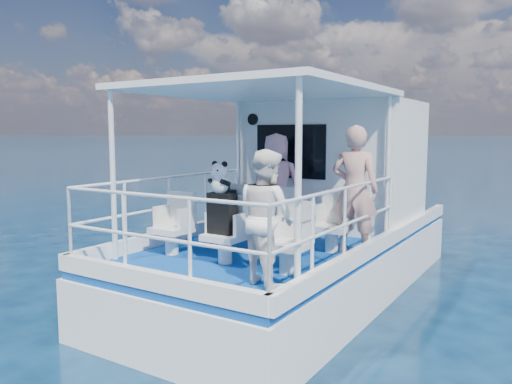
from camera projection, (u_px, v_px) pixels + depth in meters
ground at (269, 306)px, 7.40m from camera, size 2000.00×2000.00×0.00m
hull at (300, 289)px, 8.25m from camera, size 3.00×7.00×1.60m
deck at (300, 238)px, 8.15m from camera, size 2.90×6.90×0.10m
cabin at (333, 164)px, 9.11m from camera, size 2.85×2.00×2.20m
canopy at (262, 90)px, 6.88m from camera, size 3.00×3.20×0.08m
canopy_posts at (260, 173)px, 6.96m from camera, size 2.77×2.97×2.20m
railings at (247, 219)px, 6.76m from camera, size 2.84×3.59×1.00m
seat_port_fwd at (227, 226)px, 7.92m from camera, size 0.48×0.46×0.38m
seat_center_fwd at (276, 232)px, 7.45m from camera, size 0.48×0.46×0.38m
seat_stbd_fwd at (332, 238)px, 6.97m from camera, size 0.48×0.46×0.38m
seat_port_aft at (172, 240)px, 6.83m from camera, size 0.48×0.46×0.38m
seat_center_aft at (225, 248)px, 6.35m from camera, size 0.48×0.46×0.38m
seat_stbd_aft at (287, 258)px, 5.88m from camera, size 0.48×0.46×0.38m
passenger_port_fwd at (276, 184)px, 8.10m from camera, size 0.71×0.59×1.66m
passenger_stbd_fwd at (355, 190)px, 6.80m from camera, size 0.69×0.50×1.76m
passenger_stbd_aft at (266, 217)px, 5.43m from camera, size 0.88×0.80×1.48m
backpack_port at (226, 202)px, 7.86m from camera, size 0.30×0.17×0.39m
backpack_center at (222, 213)px, 6.32m from camera, size 0.35×0.20×0.52m
compact_camera at (226, 188)px, 7.83m from camera, size 0.11×0.07×0.07m
panda at (220, 177)px, 6.26m from camera, size 0.26×0.22×0.40m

